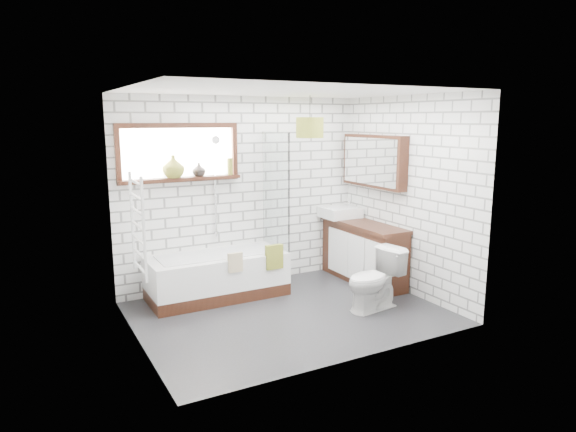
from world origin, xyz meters
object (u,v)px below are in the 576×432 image
vanity (363,252)px  pendant (310,128)px  toilet (374,280)px  bathtub (217,276)px  basin (340,212)px

vanity → pendant: pendant is taller
pendant → toilet: bearing=-79.2°
bathtub → vanity: (2.00, -0.35, 0.14)m
toilet → pendant: size_ratio=2.05×
basin → vanity: bearing=-83.1°
bathtub → pendant: (1.25, -0.14, 1.83)m
bathtub → toilet: toilet is taller
basin → toilet: bearing=-108.3°
basin → pendant: pendant is taller
vanity → pendant: 1.86m
vanity → basin: basin is taller
basin → pendant: size_ratio=1.44×
basin → pendant: bearing=-157.4°
toilet → pendant: pendant is taller
vanity → pendant: bearing=164.4°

